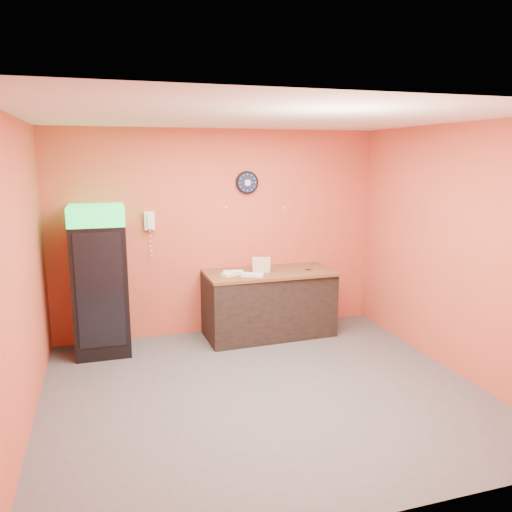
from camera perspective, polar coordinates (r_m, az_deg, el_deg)
name	(u,v)px	position (r m, az deg, el deg)	size (l,w,h in m)	color
floor	(264,391)	(5.45, 0.90, -15.22)	(4.50, 4.50, 0.00)	#47474C
back_wall	(219,233)	(6.88, -4.21, 2.64)	(4.50, 0.02, 2.80)	#D4523B
left_wall	(19,278)	(4.81, -25.51, -2.24)	(0.02, 4.00, 2.80)	#D4523B
right_wall	(453,250)	(6.06, 21.64, 0.68)	(0.02, 4.00, 2.80)	#D4523B
ceiling	(265,117)	(4.89, 1.01, 15.60)	(4.50, 4.00, 0.02)	white
beverage_cooler	(100,283)	(6.43, -17.37, -2.95)	(0.65, 0.67, 1.86)	black
prep_counter	(269,305)	(6.89, 1.47, -5.57)	(1.73, 0.77, 0.87)	black
wall_clock	(247,183)	(6.88, -1.03, 8.40)	(0.31, 0.06, 0.31)	black
wall_phone	(149,221)	(6.66, -12.09, 3.97)	(0.13, 0.11, 0.24)	white
butcher_paper	(269,273)	(6.77, 1.49, -1.90)	(1.73, 0.83, 0.04)	brown
sub_roll_stack	(261,265)	(6.69, 0.62, -1.01)	(0.25, 0.15, 0.20)	beige
wrapped_sandwich_left	(233,274)	(6.54, -2.68, -2.03)	(0.30, 0.12, 0.04)	silver
wrapped_sandwich_mid	(252,275)	(6.46, -0.40, -2.18)	(0.29, 0.11, 0.04)	silver
wrapped_sandwich_right	(233,272)	(6.64, -2.62, -1.84)	(0.26, 0.10, 0.04)	silver
kitchen_tool	(270,268)	(6.78, 1.58, -1.42)	(0.07, 0.07, 0.07)	silver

